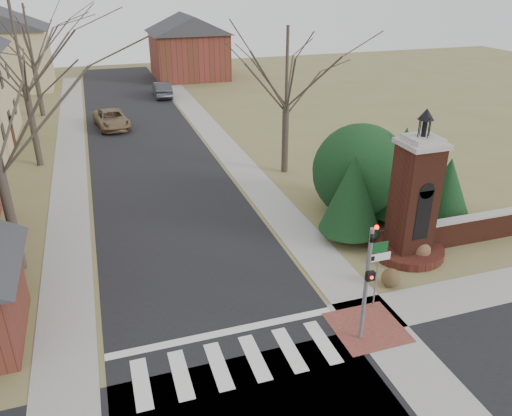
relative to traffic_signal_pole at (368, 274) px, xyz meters
name	(u,v)px	position (x,y,z in m)	size (l,w,h in m)	color
ground	(244,380)	(-4.30, -0.57, -2.59)	(120.00, 120.00, 0.00)	olive
main_street	(150,154)	(-4.30, 21.43, -2.58)	(8.00, 70.00, 0.01)	black
crosswalk_zone	(237,362)	(-4.30, 0.23, -2.58)	(8.00, 2.20, 0.02)	silver
stop_bar	(225,332)	(-4.30, 1.73, -2.58)	(8.00, 0.35, 0.02)	silver
sidewalk_right_main	(224,146)	(0.90, 21.43, -2.58)	(2.00, 60.00, 0.02)	gray
sidewalk_left	(70,162)	(-9.50, 21.43, -2.58)	(2.00, 60.00, 0.02)	gray
curb_apron	(367,327)	(0.50, 0.43, -2.57)	(2.40, 2.40, 0.02)	brown
traffic_signal_pole	(368,274)	(0.00, 0.00, 0.00)	(0.28, 0.41, 4.50)	slate
sign_post	(378,262)	(1.29, 1.41, -0.64)	(0.90, 0.07, 2.75)	slate
brick_gate_monument	(412,209)	(4.70, 4.42, -0.42)	(3.20, 3.20, 6.47)	#4D2216
brick_garden_wall	(492,225)	(9.20, 4.43, -1.93)	(7.50, 0.50, 1.30)	#4D2216
house_distant_right	(188,45)	(3.69, 47.42, 1.06)	(8.80, 8.80, 7.30)	maroon
evergreen_near	(352,193)	(2.90, 6.43, -0.29)	(2.80, 2.80, 4.10)	#473D33
evergreen_mid	(402,170)	(6.20, 7.63, 0.01)	(3.40, 3.40, 4.70)	#473D33
evergreen_far	(447,186)	(8.20, 6.63, -0.69)	(2.40, 2.40, 3.30)	#473D33
evergreen_mass	(361,168)	(4.70, 8.93, -0.19)	(4.80, 4.80, 4.80)	black
bare_tree_1	(15,34)	(-11.30, 21.43, 5.44)	(8.40, 8.40, 11.64)	#473D33
bare_tree_2	(27,30)	(-11.80, 34.43, 4.44)	(7.35, 7.35, 10.19)	#473D33
bare_tree_3	(287,61)	(3.20, 15.43, 4.10)	(7.00, 7.00, 9.70)	#473D33
pickup_truck	(112,119)	(-6.33, 28.71, -1.90)	(2.28, 4.95, 1.38)	#7E6244
distant_car	(162,89)	(-0.90, 38.30, -1.84)	(1.59, 4.55, 1.50)	#35373D
dry_shrub_left	(391,278)	(2.65, 2.43, -2.21)	(0.76, 0.76, 0.76)	brown
dry_shrub_right	(421,250)	(5.00, 3.83, -2.18)	(0.82, 0.82, 0.82)	brown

